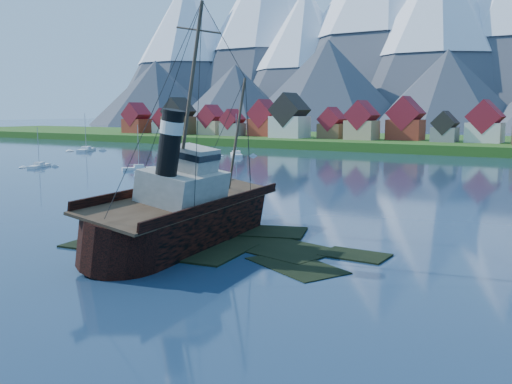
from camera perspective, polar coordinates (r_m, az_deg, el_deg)
The scene contains 10 objects.
ground at distance 57.44m, azimuth -6.12°, elevation -5.40°, with size 1400.00×1400.00×0.00m, color #1A304A.
shoal at distance 58.14m, azimuth -3.41°, elevation -5.56°, with size 31.71×21.24×1.14m.
shore_bank at distance 216.87m, azimuth 23.11°, elevation 3.97°, with size 600.00×80.00×3.20m, color #244212.
seawall at distance 179.56m, azimuth 21.12°, elevation 3.33°, with size 600.00×2.50×2.00m, color #3F3D38.
town at distance 207.32m, azimuth 13.31°, elevation 6.73°, with size 250.96×16.69×17.30m.
tugboat_wreck at distance 59.39m, azimuth -6.25°, elevation -1.89°, with size 7.26×31.30×24.80m.
sailboat_a at distance 145.25m, azimuth -20.85°, elevation 2.42°, with size 5.46×8.19×9.94m.
sailboat_b at distance 131.87m, azimuth -11.64°, elevation 2.27°, with size 6.09×6.89×10.70m.
sailboat_c at distance 169.04m, azimuth -1.98°, elevation 3.71°, with size 8.48×9.34×13.04m.
sailboat_f at distance 198.04m, azimuth -16.62°, elevation 4.02°, with size 8.46×11.40×13.02m.
Camera 1 is at (34.87, -43.62, 13.44)m, focal length 40.00 mm.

